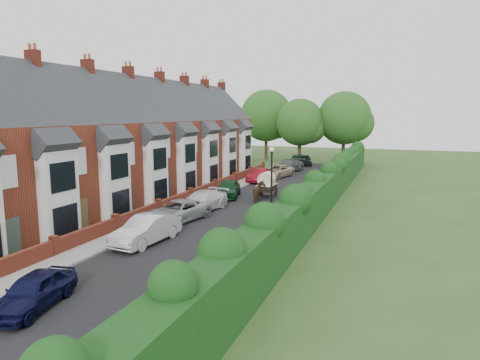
% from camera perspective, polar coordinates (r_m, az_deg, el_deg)
% --- Properties ---
extents(ground, '(140.00, 140.00, 0.00)m').
position_cam_1_polar(ground, '(24.83, -6.15, -8.03)').
color(ground, '#2D4C1E').
rests_on(ground, ground).
extents(road, '(6.00, 58.00, 0.02)m').
position_cam_1_polar(road, '(34.84, 1.27, -3.02)').
color(road, black).
rests_on(road, ground).
extents(pavement_hedge_side, '(2.20, 58.00, 0.12)m').
position_cam_1_polar(pavement_hedge_side, '(33.73, 7.87, -3.42)').
color(pavement_hedge_side, gray).
rests_on(pavement_hedge_side, ground).
extents(pavement_house_side, '(1.70, 58.00, 0.12)m').
position_cam_1_polar(pavement_house_side, '(36.26, -4.48, -2.49)').
color(pavement_house_side, gray).
rests_on(pavement_house_side, ground).
extents(kerb_hedge_side, '(0.18, 58.00, 0.13)m').
position_cam_1_polar(kerb_hedge_side, '(33.96, 6.14, -3.29)').
color(kerb_hedge_side, gray).
rests_on(kerb_hedge_side, ground).
extents(kerb_house_side, '(0.18, 58.00, 0.13)m').
position_cam_1_polar(kerb_house_side, '(35.93, -3.32, -2.58)').
color(kerb_house_side, gray).
rests_on(kerb_house_side, ground).
extents(hedge, '(2.10, 58.00, 2.85)m').
position_cam_1_polar(hedge, '(33.09, 10.97, -1.01)').
color(hedge, '#113511').
rests_on(hedge, ground).
extents(terrace_row, '(9.05, 40.50, 11.50)m').
position_cam_1_polar(terrace_row, '(38.04, -14.18, 4.51)').
color(terrace_row, maroon).
rests_on(terrace_row, ground).
extents(garden_wall_row, '(0.35, 40.35, 1.10)m').
position_cam_1_polar(garden_wall_row, '(35.74, -6.62, -2.04)').
color(garden_wall_row, maroon).
rests_on(garden_wall_row, ground).
extents(lamppost, '(0.32, 0.32, 5.16)m').
position_cam_1_polar(lamppost, '(26.52, 4.23, 0.40)').
color(lamppost, black).
rests_on(lamppost, ground).
extents(tree_far_left, '(7.14, 6.80, 9.29)m').
position_cam_1_polar(tree_far_left, '(62.72, 8.32, 7.45)').
color(tree_far_left, '#332316').
rests_on(tree_far_left, ground).
extents(tree_far_right, '(7.98, 7.60, 10.31)m').
position_cam_1_polar(tree_far_right, '(63.68, 14.09, 7.84)').
color(tree_far_right, '#332316').
rests_on(tree_far_right, ground).
extents(tree_far_back, '(8.40, 8.00, 10.82)m').
position_cam_1_polar(tree_far_back, '(67.10, 3.89, 8.38)').
color(tree_far_back, '#332316').
rests_on(tree_far_back, ground).
extents(car_navy, '(2.28, 4.16, 1.34)m').
position_cam_1_polar(car_navy, '(18.10, -25.82, -13.20)').
color(car_navy, black).
rests_on(car_navy, ground).
extents(car_silver_a, '(2.05, 4.85, 1.56)m').
position_cam_1_polar(car_silver_a, '(24.56, -12.38, -6.49)').
color(car_silver_a, silver).
rests_on(car_silver_a, ground).
extents(car_silver_b, '(3.22, 5.39, 1.40)m').
position_cam_1_polar(car_silver_b, '(29.06, -8.25, -4.13)').
color(car_silver_b, '#9FA3A6').
rests_on(car_silver_b, ground).
extents(car_white, '(2.87, 5.29, 1.46)m').
position_cam_1_polar(car_white, '(31.96, -5.11, -2.83)').
color(car_white, silver).
rests_on(car_white, ground).
extents(car_green, '(2.84, 4.76, 1.52)m').
position_cam_1_polar(car_green, '(37.04, -1.55, -1.13)').
color(car_green, '#10371C').
rests_on(car_green, ground).
extents(car_red, '(1.84, 4.37, 1.40)m').
position_cam_1_polar(car_red, '(45.23, 2.67, 0.63)').
color(car_red, maroon).
rests_on(car_red, ground).
extents(car_beige, '(3.47, 5.45, 1.40)m').
position_cam_1_polar(car_beige, '(48.63, 4.93, 1.18)').
color(car_beige, tan).
rests_on(car_beige, ground).
extents(car_grey, '(3.44, 5.71, 1.55)m').
position_cam_1_polar(car_grey, '(53.13, 6.48, 1.89)').
color(car_grey, '#4E5154').
rests_on(car_grey, ground).
extents(car_black, '(2.83, 4.73, 1.51)m').
position_cam_1_polar(car_black, '(60.44, 8.65, 2.68)').
color(car_black, black).
rests_on(car_black, ground).
extents(horse, '(1.26, 2.11, 1.66)m').
position_cam_1_polar(horse, '(34.93, 2.56, -1.62)').
color(horse, '#482E1A').
rests_on(horse, ground).
extents(horse_cart, '(1.40, 3.09, 2.23)m').
position_cam_1_polar(horse_cart, '(36.85, 3.59, -0.38)').
color(horse_cart, black).
rests_on(horse_cart, ground).
extents(car_extra_far, '(2.46, 4.84, 1.35)m').
position_cam_1_polar(car_extra_far, '(60.05, 7.53, 2.58)').
color(car_extra_far, black).
rests_on(car_extra_far, ground).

